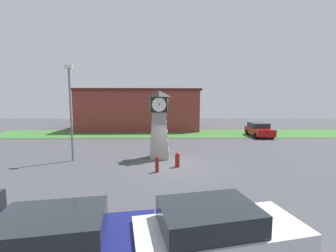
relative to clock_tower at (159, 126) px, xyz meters
name	(u,v)px	position (x,y,z in m)	size (l,w,h in m)	color
ground_plane	(175,166)	(1.06, -2.01, -2.37)	(75.61, 75.61, 0.00)	#424247
clock_tower	(159,126)	(0.00, 0.00, 0.00)	(1.49, 1.60, 4.87)	gray
bollard_near_tower	(177,160)	(1.18, -2.29, -1.89)	(0.28, 0.28, 0.95)	maroon
bollard_mid_row	(157,164)	(-0.06, -3.29, -1.89)	(0.22, 0.22, 0.94)	maroon
car_near_tower	(63,241)	(-2.12, -10.84, -1.63)	(4.75, 2.65, 1.45)	navy
car_by_building	(217,234)	(1.70, -10.69, -1.56)	(4.59, 2.64, 1.59)	silver
car_far_lot	(259,130)	(11.32, 9.60, -1.57)	(2.14, 4.33, 1.58)	#A51111
street_lamp_near_road	(71,107)	(-6.00, -0.66, 1.39)	(0.50, 0.24, 6.52)	slate
warehouse_blue_far	(140,109)	(-3.29, 17.41, 0.50)	(16.95, 10.17, 5.72)	maroon
grass_verge_far	(176,134)	(1.84, 11.85, -2.35)	(45.36, 6.94, 0.04)	#386B2D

